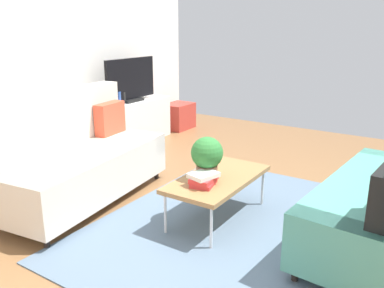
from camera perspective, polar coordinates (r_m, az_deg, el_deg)
ground_plane at (r=3.85m, az=4.26°, el=-10.77°), size 7.68×7.68×0.00m
wall_far at (r=5.37m, az=-23.06°, el=11.93°), size 6.40×0.12×2.90m
area_rug at (r=3.77m, az=5.85°, el=-11.30°), size 2.90×2.20×0.01m
couch_beige at (r=4.30m, az=-15.77°, el=-2.00°), size 1.99×1.08×1.10m
coffee_table at (r=3.74m, az=3.65°, el=-4.99°), size 1.10×0.56×0.42m
tv_console at (r=6.28m, az=-8.49°, el=3.08°), size 1.40×0.44×0.64m
tv at (r=6.16m, az=-8.60°, el=8.79°), size 1.00×0.20×0.64m
storage_trunk at (r=7.08m, az=-1.93°, el=3.95°), size 0.52×0.40×0.44m
potted_plant at (r=3.63m, az=2.12°, el=-1.67°), size 0.29×0.29×0.38m
table_book_0 at (r=3.53m, az=1.63°, el=-5.52°), size 0.27×0.23×0.03m
table_book_1 at (r=3.51m, az=1.64°, el=-4.96°), size 0.26×0.20×0.04m
table_book_2 at (r=3.50m, az=1.64°, el=-4.37°), size 0.28×0.23×0.04m
vase_0 at (r=5.83m, az=-12.84°, el=5.94°), size 0.13×0.13×0.18m
bottle_0 at (r=5.89m, az=-10.93°, el=6.36°), size 0.06×0.06×0.22m
bottle_1 at (r=5.97m, az=-10.19°, el=6.36°), size 0.05×0.05×0.19m
bottle_2 at (r=6.05m, az=-9.50°, el=6.42°), size 0.04×0.04×0.17m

